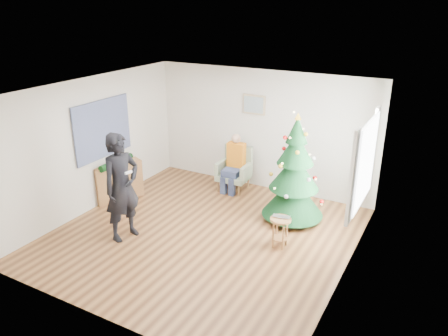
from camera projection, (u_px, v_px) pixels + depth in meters
The scene contains 19 objects.
floor at pixel (203, 235), 7.81m from camera, with size 5.00×5.00×0.00m, color brown.
ceiling at pixel (200, 90), 6.87m from camera, with size 5.00×5.00×0.00m, color white.
wall_back at pixel (262, 130), 9.38m from camera, with size 5.00×5.00×0.00m, color silver.
wall_front at pixel (94, 233), 5.30m from camera, with size 5.00×5.00×0.00m, color silver.
wall_left at pixel (92, 145), 8.46m from camera, with size 5.00×5.00×0.00m, color silver.
wall_right at pixel (351, 198), 6.22m from camera, with size 5.00×5.00×0.00m, color silver.
window_panel at pixel (366, 163), 6.98m from camera, with size 0.04×1.30×1.40m, color white.
curtains at pixel (364, 162), 6.99m from camera, with size 0.05×1.75×1.50m.
christmas_tree at pixel (294, 173), 8.04m from camera, with size 1.16×1.16×2.09m.
stool at pixel (280, 232), 7.36m from camera, with size 0.36×0.36×0.53m.
laptop at pixel (281, 218), 7.26m from camera, with size 0.29×0.19×0.02m, color silver.
armchair at pixel (235, 174), 9.56m from camera, with size 0.71×0.65×0.96m.
seated_person at pixel (234, 163), 9.42m from camera, with size 0.39×0.56×1.26m.
standing_man at pixel (122, 187), 7.42m from camera, with size 0.70×0.46×1.91m, color black.
game_controller at pixel (128, 172), 7.19m from camera, with size 0.04×0.13×0.04m, color white.
console at pixel (118, 181), 9.07m from camera, with size 0.30×1.00×0.80m, color brown.
garland at pixel (116, 162), 8.92m from camera, with size 0.14×0.14×0.90m, color black.
tapestry at pixel (103, 129), 8.60m from camera, with size 0.03×1.50×1.15m, color black.
framed_picture at pixel (254, 105), 9.24m from camera, with size 0.52×0.05×0.42m.
Camera 1 is at (3.62, -5.82, 3.96)m, focal length 35.00 mm.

